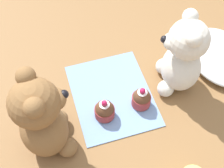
# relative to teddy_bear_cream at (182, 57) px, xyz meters

# --- Properties ---
(ground_plane) EXTENTS (4.00, 4.00, 0.00)m
(ground_plane) POSITION_rel_teddy_bear_cream_xyz_m (-0.01, -0.19, -0.11)
(ground_plane) COLOR olive
(knitted_placemat) EXTENTS (0.28, 0.22, 0.01)m
(knitted_placemat) POSITION_rel_teddy_bear_cream_xyz_m (-0.01, -0.19, -0.11)
(knitted_placemat) COLOR #7A9ED1
(knitted_placemat) RESTS_ON ground_plane
(tulle_cloth) EXTENTS (0.24, 0.19, 0.04)m
(tulle_cloth) POSITION_rel_teddy_bear_cream_xyz_m (-0.04, 0.16, -0.09)
(tulle_cloth) COLOR white
(tulle_cloth) RESTS_ON ground_plane
(teddy_bear_cream) EXTENTS (0.15, 0.14, 0.24)m
(teddy_bear_cream) POSITION_rel_teddy_bear_cream_xyz_m (0.00, 0.00, 0.00)
(teddy_bear_cream) COLOR silver
(teddy_bear_cream) RESTS_ON ground_plane
(teddy_bear_tan) EXTENTS (0.14, 0.14, 0.26)m
(teddy_bear_tan) POSITION_rel_teddy_bear_cream_xyz_m (0.08, -0.39, 0.01)
(teddy_bear_tan) COLOR olive
(teddy_bear_tan) RESTS_ON ground_plane
(cupcake_near_cream_bear) EXTENTS (0.05, 0.05, 0.07)m
(cupcake_near_cream_bear) POSITION_rel_teddy_bear_cream_xyz_m (0.04, -0.12, -0.08)
(cupcake_near_cream_bear) COLOR #993333
(cupcake_near_cream_bear) RESTS_ON knitted_placemat
(cupcake_near_tan_bear) EXTENTS (0.05, 0.05, 0.07)m
(cupcake_near_tan_bear) POSITION_rel_teddy_bear_cream_xyz_m (0.05, -0.23, -0.08)
(cupcake_near_tan_bear) COLOR #993333
(cupcake_near_tan_bear) RESTS_ON knitted_placemat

